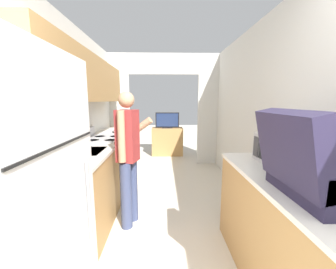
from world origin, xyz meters
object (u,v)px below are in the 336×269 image
at_px(suitcase, 313,169).
at_px(microwave, 283,150).
at_px(tv_cabinet, 167,141).
at_px(knife, 114,132).
at_px(refrigerator, 4,214).
at_px(person, 128,156).
at_px(television, 167,120).
at_px(range_oven, 106,166).

xyz_separation_m(suitcase, microwave, (0.19, 0.62, -0.04)).
relative_size(microwave, tv_cabinet, 0.57).
relative_size(suitcase, knife, 1.69).
bearing_deg(microwave, refrigerator, -160.17).
bearing_deg(suitcase, microwave, 73.12).
xyz_separation_m(person, suitcase, (1.28, -1.18, 0.24)).
distance_m(person, television, 3.21).
height_order(person, knife, person).
relative_size(television, knife, 1.86).
bearing_deg(person, tv_cabinet, 6.90).
relative_size(refrigerator, knife, 5.15).
bearing_deg(tv_cabinet, suitcase, -80.21).
distance_m(refrigerator, suitcase, 1.75).
bearing_deg(refrigerator, range_oven, 90.87).
bearing_deg(range_oven, suitcase, -48.47).
distance_m(refrigerator, range_oven, 2.12).
relative_size(refrigerator, person, 1.10).
xyz_separation_m(microwave, tv_cabinet, (-0.94, 3.77, -0.67)).
relative_size(refrigerator, suitcase, 3.04).
bearing_deg(refrigerator, suitcase, 2.56).
bearing_deg(person, suitcase, -116.59).
bearing_deg(suitcase, person, 137.26).
bearing_deg(tv_cabinet, knife, -119.20).
bearing_deg(tv_cabinet, television, -90.00).
bearing_deg(suitcase, range_oven, 131.53).
bearing_deg(range_oven, microwave, -35.23).
xyz_separation_m(range_oven, tv_cabinet, (1.01, 2.39, -0.09)).
bearing_deg(tv_cabinet, refrigerator, -102.39).
xyz_separation_m(person, knife, (-0.48, 1.41, 0.08)).
distance_m(suitcase, knife, 3.14).
xyz_separation_m(suitcase, television, (-0.76, 4.35, -0.13)).
distance_m(refrigerator, knife, 2.67).
relative_size(range_oven, tv_cabinet, 1.26).
height_order(range_oven, television, television).
bearing_deg(range_oven, person, -58.99).
height_order(refrigerator, knife, refrigerator).
relative_size(refrigerator, tv_cabinet, 2.09).
distance_m(person, microwave, 1.59).
xyz_separation_m(refrigerator, person, (0.46, 1.26, -0.03)).
bearing_deg(microwave, suitcase, -106.88).
height_order(microwave, television, microwave).
xyz_separation_m(refrigerator, tv_cabinet, (0.98, 4.47, -0.49)).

